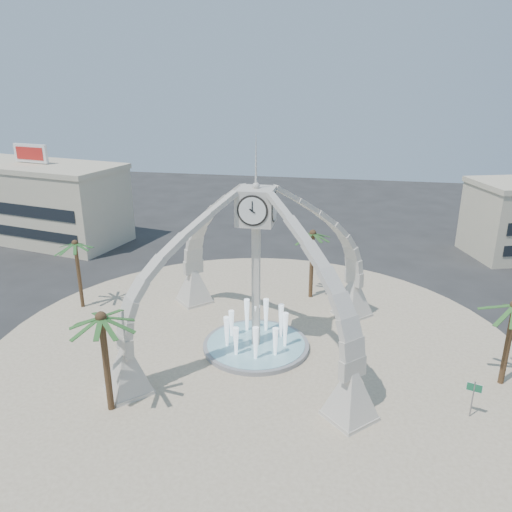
% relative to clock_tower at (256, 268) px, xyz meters
% --- Properties ---
extents(ground, '(140.00, 140.00, 0.00)m').
position_rel_clock_tower_xyz_m(ground, '(0.00, 0.00, -6.49)').
color(ground, '#282828').
rests_on(ground, ground).
extents(plaza, '(40.00, 40.00, 0.06)m').
position_rel_clock_tower_xyz_m(plaza, '(0.00, 0.00, -6.46)').
color(plaza, beige).
rests_on(plaza, ground).
extents(clock_tower, '(17.94, 17.94, 16.30)m').
position_rel_clock_tower_xyz_m(clock_tower, '(0.00, 0.00, 0.00)').
color(clock_tower, beige).
rests_on(clock_tower, ground).
extents(fountain, '(8.00, 8.00, 3.62)m').
position_rel_clock_tower_xyz_m(fountain, '(0.00, 0.00, -6.20)').
color(fountain, gray).
rests_on(fountain, ground).
extents(building_nw, '(23.75, 13.73, 11.90)m').
position_rel_clock_tower_xyz_m(building_nw, '(-32.00, 22.00, -1.66)').
color(building_nw, '#C0B596').
rests_on(building_nw, ground).
extents(palm_west, '(4.29, 4.29, 6.68)m').
position_rel_clock_tower_xyz_m(palm_west, '(-16.59, 4.16, -0.57)').
color(palm_west, brown).
rests_on(palm_west, ground).
extents(palm_north, '(4.78, 4.78, 7.00)m').
position_rel_clock_tower_xyz_m(palm_north, '(3.23, 10.16, -0.33)').
color(palm_north, brown).
rests_on(palm_north, ground).
extents(palm_south, '(4.53, 4.53, 7.12)m').
position_rel_clock_tower_xyz_m(palm_south, '(-7.38, -9.01, -0.26)').
color(palm_south, brown).
rests_on(palm_south, ground).
extents(street_sign, '(0.88, 0.30, 2.48)m').
position_rel_clock_tower_xyz_m(street_sign, '(14.22, -5.62, -4.71)').
color(street_sign, slate).
rests_on(street_sign, ground).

